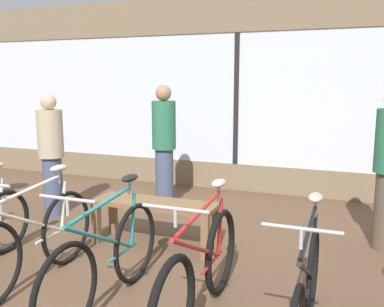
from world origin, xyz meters
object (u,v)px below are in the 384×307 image
at_px(bicycle_center_right, 201,272).
at_px(customer_near_rack, 164,144).
at_px(bicycle_center_left, 33,241).
at_px(customer_mid_floor, 51,153).
at_px(display_bench, 155,210).
at_px(bicycle_right, 306,293).
at_px(bicycle_center, 106,260).

bearing_deg(bicycle_center_right, customer_near_rack, 120.04).
distance_m(bicycle_center_left, customer_near_rack, 2.67).
bearing_deg(customer_mid_floor, display_bench, -15.53).
distance_m(customer_near_rack, customer_mid_floor, 1.55).
bearing_deg(customer_mid_floor, bicycle_right, -26.34).
bearing_deg(bicycle_right, bicycle_center_right, 179.50).
bearing_deg(bicycle_center, bicycle_center_left, 172.95).
relative_size(bicycle_center_left, display_bench, 1.24).
bearing_deg(bicycle_right, bicycle_center, -177.81).
height_order(bicycle_center_left, bicycle_center_right, bicycle_center_left).
bearing_deg(customer_near_rack, bicycle_right, -48.94).
height_order(bicycle_center_left, customer_mid_floor, customer_mid_floor).
xyz_separation_m(bicycle_center_left, customer_mid_floor, (-1.18, 1.73, 0.46)).
distance_m(bicycle_center, display_bench, 1.35).
distance_m(display_bench, customer_mid_floor, 1.93).
bearing_deg(customer_near_rack, customer_mid_floor, -145.54).
distance_m(bicycle_center_right, bicycle_right, 0.78).
height_order(bicycle_center_left, customer_near_rack, customer_near_rack).
distance_m(bicycle_center_right, customer_near_rack, 3.11).
distance_m(bicycle_center_right, customer_mid_floor, 3.36).
distance_m(bicycle_center, bicycle_right, 1.57).
height_order(bicycle_center, customer_near_rack, customer_near_rack).
bearing_deg(bicycle_center_right, bicycle_center_left, 178.70).
bearing_deg(display_bench, customer_near_rack, 110.84).
bearing_deg(customer_near_rack, bicycle_center_right, -59.96).
bearing_deg(customer_near_rack, bicycle_center, -74.74).
relative_size(bicycle_center_right, bicycle_right, 1.07).
xyz_separation_m(bicycle_center_left, display_bench, (0.62, 1.23, 0.00)).
height_order(bicycle_center_left, display_bench, bicycle_center_left).
height_order(bicycle_center, display_bench, bicycle_center).
relative_size(bicycle_center_left, bicycle_center, 1.00).
distance_m(bicycle_center_left, customer_mid_floor, 2.15).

